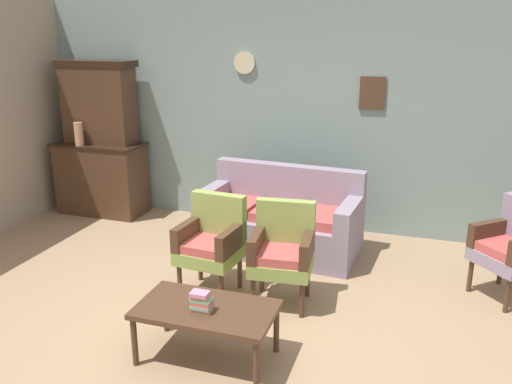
# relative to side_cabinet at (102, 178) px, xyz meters

# --- Properties ---
(ground_plane) EXTENTS (7.68, 7.68, 0.00)m
(ground_plane) POSITION_rel_side_cabinet_xyz_m (2.47, -2.25, -0.47)
(ground_plane) COLOR #997A5B
(wall_back_with_decor) EXTENTS (6.40, 0.09, 2.70)m
(wall_back_with_decor) POSITION_rel_side_cabinet_xyz_m (2.47, 0.38, 0.89)
(wall_back_with_decor) COLOR gray
(wall_back_with_decor) RESTS_ON ground
(side_cabinet) EXTENTS (1.16, 0.55, 0.93)m
(side_cabinet) POSITION_rel_side_cabinet_xyz_m (0.00, 0.00, 0.00)
(side_cabinet) COLOR #472D1E
(side_cabinet) RESTS_ON ground
(cabinet_upper_hutch) EXTENTS (0.99, 0.38, 1.03)m
(cabinet_upper_hutch) POSITION_rel_side_cabinet_xyz_m (0.00, 0.08, 0.98)
(cabinet_upper_hutch) COLOR #472D1E
(cabinet_upper_hutch) RESTS_ON side_cabinet
(vase_on_cabinet) EXTENTS (0.11, 0.11, 0.29)m
(vase_on_cabinet) POSITION_rel_side_cabinet_xyz_m (-0.15, -0.19, 0.61)
(vase_on_cabinet) COLOR tan
(vase_on_cabinet) RESTS_ON side_cabinet
(floral_couch) EXTENTS (1.75, 0.92, 0.90)m
(floral_couch) POSITION_rel_side_cabinet_xyz_m (2.56, -0.49, -0.14)
(floral_couch) COLOR gray
(floral_couch) RESTS_ON ground
(armchair_near_couch_end) EXTENTS (0.56, 0.54, 0.90)m
(armchair_near_couch_end) POSITION_rel_side_cabinet_xyz_m (2.22, -1.60, 0.03)
(armchair_near_couch_end) COLOR #849947
(armchair_near_couch_end) RESTS_ON ground
(armchair_near_cabinet) EXTENTS (0.57, 0.54, 0.90)m
(armchair_near_cabinet) POSITION_rel_side_cabinet_xyz_m (2.89, -1.60, 0.03)
(armchair_near_cabinet) COLOR #849947
(armchair_near_cabinet) RESTS_ON ground
(coffee_table) EXTENTS (1.00, 0.56, 0.42)m
(coffee_table) POSITION_rel_side_cabinet_xyz_m (2.59, -2.60, -0.09)
(coffee_table) COLOR #472D1E
(coffee_table) RESTS_ON ground
(book_stack_on_table) EXTENTS (0.15, 0.11, 0.15)m
(book_stack_on_table) POSITION_rel_side_cabinet_xyz_m (2.59, -2.66, 0.03)
(book_stack_on_table) COLOR tan
(book_stack_on_table) RESTS_ON coffee_table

